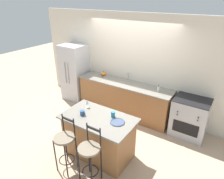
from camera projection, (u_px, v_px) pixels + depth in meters
ground_plane at (117, 118)px, 5.49m from camera, size 18.00×18.00×0.00m
wall_back at (131, 65)px, 5.43m from camera, size 6.00×0.07×2.70m
back_counter at (124, 98)px, 5.57m from camera, size 2.67×0.67×0.93m
sink_faucet at (128, 76)px, 5.46m from camera, size 0.02×0.13×0.22m
kitchen_island at (99, 136)px, 4.07m from camera, size 1.45×0.84×0.91m
refrigerator at (75, 73)px, 6.24m from camera, size 0.73×0.69×1.74m
oven_range at (190, 117)px, 4.67m from camera, size 0.78×0.65×0.94m
bar_stool_near at (65, 143)px, 3.64m from camera, size 0.38×0.38×1.13m
bar_stool_far at (90, 154)px, 3.40m from camera, size 0.38×0.38×1.13m
dinner_plate at (117, 122)px, 3.72m from camera, size 0.28×0.28×0.02m
wine_glass at (87, 102)px, 4.17m from camera, size 0.07×0.07×0.19m
coffee_mug at (82, 113)px, 3.94m from camera, size 0.13×0.10×0.10m
tumbler_cup at (113, 114)px, 3.87m from camera, size 0.08×0.08×0.12m
pumpkin_decoration at (103, 74)px, 5.81m from camera, size 0.14×0.14×0.14m
soap_bottle at (158, 89)px, 4.83m from camera, size 0.05×0.05×0.18m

